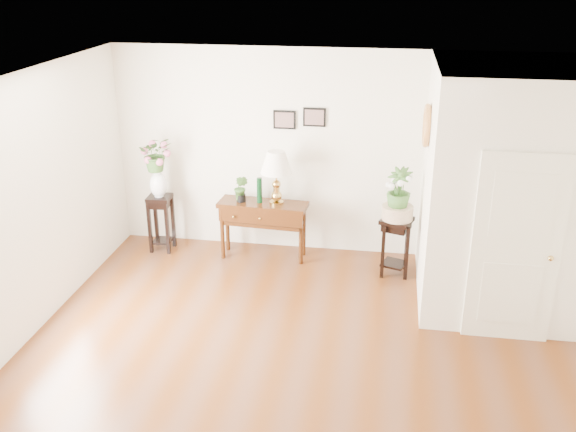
% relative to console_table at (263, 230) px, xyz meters
% --- Properties ---
extents(floor, '(6.00, 5.50, 0.02)m').
position_rel_console_table_xyz_m(floor, '(0.88, -2.35, -0.40)').
color(floor, '#57321D').
rests_on(floor, ground).
extents(ceiling, '(6.00, 5.50, 0.02)m').
position_rel_console_table_xyz_m(ceiling, '(0.88, -2.35, 2.40)').
color(ceiling, white).
rests_on(ceiling, ground).
extents(wall_back, '(6.00, 0.02, 2.80)m').
position_rel_console_table_xyz_m(wall_back, '(0.88, 0.40, 1.00)').
color(wall_back, white).
rests_on(wall_back, ground).
extents(wall_left, '(0.02, 5.50, 2.80)m').
position_rel_console_table_xyz_m(wall_left, '(-2.12, -2.35, 1.00)').
color(wall_left, white).
rests_on(wall_left, ground).
extents(partition, '(1.80, 1.95, 2.80)m').
position_rel_console_table_xyz_m(partition, '(2.98, -0.57, 1.00)').
color(partition, white).
rests_on(partition, floor).
extents(door, '(0.90, 0.05, 2.10)m').
position_rel_console_table_xyz_m(door, '(2.98, -1.57, 0.65)').
color(door, silver).
rests_on(door, floor).
extents(art_print_left, '(0.30, 0.02, 0.25)m').
position_rel_console_table_xyz_m(art_print_left, '(0.23, 0.38, 1.45)').
color(art_print_left, black).
rests_on(art_print_left, wall_back).
extents(art_print_right, '(0.30, 0.02, 0.25)m').
position_rel_console_table_xyz_m(art_print_right, '(0.63, 0.38, 1.50)').
color(art_print_right, black).
rests_on(art_print_right, wall_back).
extents(wall_ornament, '(0.07, 0.51, 0.51)m').
position_rel_console_table_xyz_m(wall_ornament, '(2.04, -0.45, 1.65)').
color(wall_ornament, '#CC8A47').
rests_on(wall_ornament, partition).
extents(console_table, '(1.22, 0.48, 0.80)m').
position_rel_console_table_xyz_m(console_table, '(0.00, 0.00, 0.00)').
color(console_table, '#371B0B').
rests_on(console_table, floor).
extents(table_lamp, '(0.53, 0.53, 0.73)m').
position_rel_console_table_xyz_m(table_lamp, '(0.19, 0.00, 0.75)').
color(table_lamp, '#AA8A44').
rests_on(table_lamp, console_table).
extents(green_vase, '(0.08, 0.08, 0.35)m').
position_rel_console_table_xyz_m(green_vase, '(-0.04, 0.00, 0.57)').
color(green_vase, black).
rests_on(green_vase, console_table).
extents(potted_plant, '(0.23, 0.21, 0.35)m').
position_rel_console_table_xyz_m(potted_plant, '(-0.29, 0.00, 0.58)').
color(potted_plant, '#356126').
rests_on(potted_plant, console_table).
extents(plant_stand_a, '(0.33, 0.33, 0.81)m').
position_rel_console_table_xyz_m(plant_stand_a, '(-1.45, 0.00, 0.00)').
color(plant_stand_a, black).
rests_on(plant_stand_a, floor).
extents(porcelain_vase, '(0.29, 0.29, 0.41)m').
position_rel_console_table_xyz_m(porcelain_vase, '(-1.45, 0.00, 0.63)').
color(porcelain_vase, white).
rests_on(porcelain_vase, plant_stand_a).
extents(lily_arrangement, '(0.55, 0.52, 0.48)m').
position_rel_console_table_xyz_m(lily_arrangement, '(-1.45, 0.00, 1.05)').
color(lily_arrangement, '#356126').
rests_on(lily_arrangement, porcelain_vase).
extents(plant_stand_b, '(0.46, 0.46, 0.77)m').
position_rel_console_table_xyz_m(plant_stand_b, '(1.78, -0.22, -0.01)').
color(plant_stand_b, black).
rests_on(plant_stand_b, floor).
extents(ceramic_bowl, '(0.40, 0.40, 0.18)m').
position_rel_console_table_xyz_m(ceramic_bowl, '(1.78, -0.22, 0.45)').
color(ceramic_bowl, beige).
rests_on(ceramic_bowl, plant_stand_b).
extents(narcissus, '(0.41, 0.41, 0.55)m').
position_rel_console_table_xyz_m(narcissus, '(1.78, -0.22, 0.77)').
color(narcissus, '#356126').
rests_on(narcissus, ceramic_bowl).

